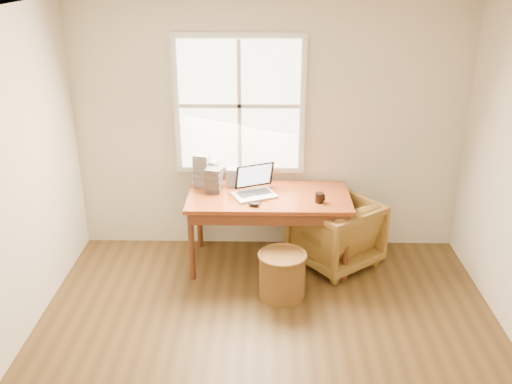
% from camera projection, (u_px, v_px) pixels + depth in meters
% --- Properties ---
extents(room_shell, '(4.04, 4.54, 2.64)m').
position_uv_depth(room_shell, '(267.00, 211.00, 3.89)').
color(room_shell, '#513A1B').
rests_on(room_shell, ground).
extents(desk, '(1.60, 0.80, 0.04)m').
position_uv_depth(desk, '(269.00, 197.00, 5.63)').
color(desk, brown).
rests_on(desk, room_shell).
extents(armchair, '(1.05, 1.05, 0.69)m').
position_uv_depth(armchair, '(335.00, 233.00, 5.76)').
color(armchair, olive).
rests_on(armchair, room_shell).
extents(wicker_stool, '(0.51, 0.51, 0.42)m').
position_uv_depth(wicker_stool, '(282.00, 275.00, 5.24)').
color(wicker_stool, brown).
rests_on(wicker_stool, room_shell).
extents(laptop, '(0.58, 0.59, 0.32)m').
position_uv_depth(laptop, '(254.00, 181.00, 5.53)').
color(laptop, silver).
rests_on(laptop, desk).
extents(mouse, '(0.13, 0.11, 0.04)m').
position_uv_depth(mouse, '(254.00, 204.00, 5.37)').
color(mouse, black).
rests_on(mouse, desk).
extents(coffee_mug, '(0.09, 0.09, 0.09)m').
position_uv_depth(coffee_mug, '(319.00, 198.00, 5.44)').
color(coffee_mug, black).
rests_on(coffee_mug, desk).
extents(cd_stack_a, '(0.17, 0.16, 0.26)m').
position_uv_depth(cd_stack_a, '(211.00, 173.00, 5.83)').
color(cd_stack_a, silver).
rests_on(cd_stack_a, desk).
extents(cd_stack_b, '(0.18, 0.16, 0.24)m').
position_uv_depth(cd_stack_b, '(213.00, 180.00, 5.66)').
color(cd_stack_b, '#232227').
rests_on(cd_stack_b, desk).
extents(cd_stack_c, '(0.17, 0.16, 0.34)m').
position_uv_depth(cd_stack_c, '(202.00, 171.00, 5.78)').
color(cd_stack_c, '#AAA8B6').
rests_on(cd_stack_c, desk).
extents(cd_stack_d, '(0.15, 0.13, 0.19)m').
position_uv_depth(cd_stack_d, '(234.00, 177.00, 5.82)').
color(cd_stack_d, '#B8BEC4').
rests_on(cd_stack_d, desk).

